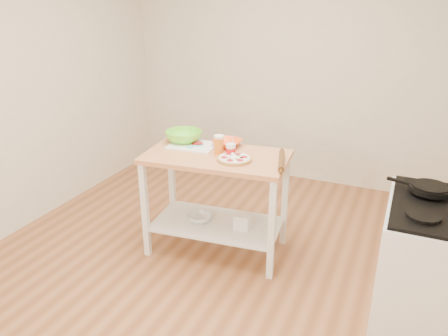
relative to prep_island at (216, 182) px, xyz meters
name	(u,v)px	position (x,y,z in m)	size (l,w,h in m)	color
room_shell	(207,113)	(0.10, -0.36, 0.70)	(4.04, 4.54, 2.74)	#9E613A
prep_island	(216,182)	(0.00, 0.00, 0.00)	(1.24, 0.76, 0.90)	tan
gas_stove	(438,273)	(1.73, -0.36, -0.18)	(0.72, 0.84, 1.11)	white
skillet	(429,189)	(1.60, -0.20, 0.33)	(0.40, 0.26, 0.03)	black
pizza	(234,159)	(0.19, -0.06, 0.27)	(0.28, 0.28, 0.04)	tan
cutting_board	(193,145)	(-0.28, 0.12, 0.26)	(0.42, 0.33, 0.04)	white
spatula	(194,146)	(-0.24, 0.07, 0.27)	(0.14, 0.11, 0.01)	#3CD9D4
knife	(183,138)	(-0.44, 0.23, 0.27)	(0.27, 0.04, 0.01)	silver
orange_bowl	(227,143)	(0.00, 0.23, 0.28)	(0.24, 0.24, 0.06)	#FF551F
green_bowl	(184,137)	(-0.40, 0.18, 0.30)	(0.32, 0.32, 0.10)	#6FDD2C
beer_pint	(219,145)	(0.01, 0.02, 0.33)	(0.08, 0.08, 0.16)	orange
yogurt_tub	(231,150)	(0.12, 0.03, 0.30)	(0.08, 0.08, 0.18)	white
rolling_pin	(281,161)	(0.55, 0.02, 0.27)	(0.05, 0.05, 0.40)	#573514
shelf_glass_bowl	(200,218)	(-0.15, -0.03, -0.36)	(0.22, 0.22, 0.07)	silver
shelf_bin	(242,221)	(0.24, 0.01, -0.32)	(0.13, 0.13, 0.13)	white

